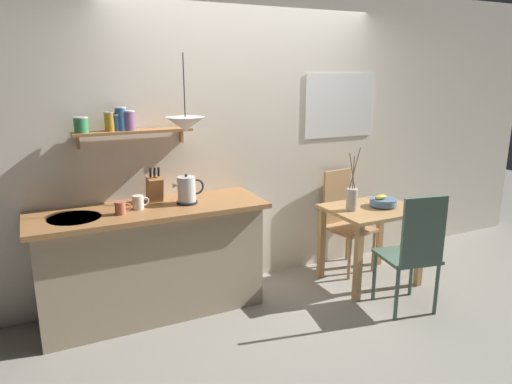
{
  "coord_description": "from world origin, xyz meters",
  "views": [
    {
      "loc": [
        -1.79,
        -3.21,
        1.94
      ],
      "look_at": [
        -0.1,
        0.25,
        0.95
      ],
      "focal_mm": 32.73,
      "sensor_mm": 36.0,
      "label": 1
    }
  ],
  "objects_px": {
    "coffee_mug_by_sink": "(121,208)",
    "dining_table": "(371,222)",
    "twig_vase": "(352,199)",
    "fruit_bowl": "(383,202)",
    "pendant_lamp": "(185,124)",
    "dining_chair_far": "(343,217)",
    "coffee_mug_spare": "(139,202)",
    "knife_block": "(155,188)",
    "electric_kettle": "(187,190)",
    "dining_chair_near": "(414,249)"
  },
  "relations": [
    {
      "from": "coffee_mug_by_sink",
      "to": "dining_table",
      "type": "bearing_deg",
      "value": -5.03
    },
    {
      "from": "twig_vase",
      "to": "fruit_bowl",
      "type": "bearing_deg",
      "value": -5.37
    },
    {
      "from": "dining_table",
      "to": "coffee_mug_by_sink",
      "type": "xyz_separation_m",
      "value": [
        -2.22,
        0.2,
        0.37
      ]
    },
    {
      "from": "pendant_lamp",
      "to": "dining_chair_far",
      "type": "bearing_deg",
      "value": 8.4
    },
    {
      "from": "coffee_mug_spare",
      "to": "fruit_bowl",
      "type": "bearing_deg",
      "value": -7.68
    },
    {
      "from": "fruit_bowl",
      "to": "coffee_mug_by_sink",
      "type": "relative_size",
      "value": 2.05
    },
    {
      "from": "fruit_bowl",
      "to": "knife_block",
      "type": "relative_size",
      "value": 0.85
    },
    {
      "from": "dining_table",
      "to": "dining_chair_far",
      "type": "relative_size",
      "value": 0.82
    },
    {
      "from": "fruit_bowl",
      "to": "pendant_lamp",
      "type": "bearing_deg",
      "value": 174.65
    },
    {
      "from": "fruit_bowl",
      "to": "electric_kettle",
      "type": "height_order",
      "value": "electric_kettle"
    },
    {
      "from": "dining_chair_near",
      "to": "coffee_mug_by_sink",
      "type": "bearing_deg",
      "value": 159.01
    },
    {
      "from": "knife_block",
      "to": "coffee_mug_by_sink",
      "type": "distance_m",
      "value": 0.41
    },
    {
      "from": "fruit_bowl",
      "to": "pendant_lamp",
      "type": "height_order",
      "value": "pendant_lamp"
    },
    {
      "from": "pendant_lamp",
      "to": "dining_table",
      "type": "bearing_deg",
      "value": -5.12
    },
    {
      "from": "fruit_bowl",
      "to": "knife_block",
      "type": "bearing_deg",
      "value": 167.21
    },
    {
      "from": "fruit_bowl",
      "to": "knife_block",
      "type": "distance_m",
      "value": 2.07
    },
    {
      "from": "electric_kettle",
      "to": "pendant_lamp",
      "type": "distance_m",
      "value": 0.55
    },
    {
      "from": "fruit_bowl",
      "to": "electric_kettle",
      "type": "relative_size",
      "value": 0.95
    },
    {
      "from": "knife_block",
      "to": "coffee_mug_spare",
      "type": "xyz_separation_m",
      "value": [
        -0.17,
        -0.16,
        -0.06
      ]
    },
    {
      "from": "twig_vase",
      "to": "knife_block",
      "type": "bearing_deg",
      "value": 165.78
    },
    {
      "from": "fruit_bowl",
      "to": "coffee_mug_spare",
      "type": "distance_m",
      "value": 2.2
    },
    {
      "from": "dining_table",
      "to": "electric_kettle",
      "type": "bearing_deg",
      "value": 171.08
    },
    {
      "from": "dining_table",
      "to": "electric_kettle",
      "type": "relative_size",
      "value": 3.15
    },
    {
      "from": "dining_chair_far",
      "to": "fruit_bowl",
      "type": "distance_m",
      "value": 0.5
    },
    {
      "from": "dining_chair_near",
      "to": "dining_chair_far",
      "type": "height_order",
      "value": "dining_chair_near"
    },
    {
      "from": "knife_block",
      "to": "pendant_lamp",
      "type": "relative_size",
      "value": 0.51
    },
    {
      "from": "electric_kettle",
      "to": "coffee_mug_by_sink",
      "type": "xyz_separation_m",
      "value": [
        -0.54,
        -0.07,
        -0.06
      ]
    },
    {
      "from": "pendant_lamp",
      "to": "electric_kettle",
      "type": "bearing_deg",
      "value": 76.13
    },
    {
      "from": "twig_vase",
      "to": "knife_block",
      "type": "xyz_separation_m",
      "value": [
        -1.67,
        0.42,
        0.19
      ]
    },
    {
      "from": "dining_chair_far",
      "to": "coffee_mug_spare",
      "type": "distance_m",
      "value": 2.1
    },
    {
      "from": "twig_vase",
      "to": "electric_kettle",
      "type": "relative_size",
      "value": 2.22
    },
    {
      "from": "pendant_lamp",
      "to": "dining_chair_near",
      "type": "bearing_deg",
      "value": -25.54
    },
    {
      "from": "dining_table",
      "to": "twig_vase",
      "type": "bearing_deg",
      "value": 176.32
    },
    {
      "from": "fruit_bowl",
      "to": "twig_vase",
      "type": "bearing_deg",
      "value": 174.63
    },
    {
      "from": "twig_vase",
      "to": "pendant_lamp",
      "type": "distance_m",
      "value": 1.66
    },
    {
      "from": "twig_vase",
      "to": "knife_block",
      "type": "height_order",
      "value": "twig_vase"
    },
    {
      "from": "coffee_mug_by_sink",
      "to": "pendant_lamp",
      "type": "distance_m",
      "value": 0.79
    },
    {
      "from": "dining_chair_near",
      "to": "knife_block",
      "type": "bearing_deg",
      "value": 149.7
    },
    {
      "from": "coffee_mug_spare",
      "to": "knife_block",
      "type": "bearing_deg",
      "value": 43.96
    },
    {
      "from": "dining_table",
      "to": "coffee_mug_by_sink",
      "type": "relative_size",
      "value": 6.78
    },
    {
      "from": "knife_block",
      "to": "pendant_lamp",
      "type": "distance_m",
      "value": 0.64
    },
    {
      "from": "coffee_mug_by_sink",
      "to": "dining_chair_far",
      "type": "bearing_deg",
      "value": 5.39
    },
    {
      "from": "electric_kettle",
      "to": "dining_chair_near",
      "type": "bearing_deg",
      "value": -29.04
    },
    {
      "from": "coffee_mug_by_sink",
      "to": "twig_vase",
      "type": "bearing_deg",
      "value": -5.18
    },
    {
      "from": "coffee_mug_by_sink",
      "to": "pendant_lamp",
      "type": "relative_size",
      "value": 0.21
    },
    {
      "from": "coffee_mug_spare",
      "to": "pendant_lamp",
      "type": "relative_size",
      "value": 0.23
    },
    {
      "from": "twig_vase",
      "to": "coffee_mug_by_sink",
      "type": "relative_size",
      "value": 4.78
    },
    {
      "from": "knife_block",
      "to": "pendant_lamp",
      "type": "xyz_separation_m",
      "value": [
        0.19,
        -0.29,
        0.54
      ]
    },
    {
      "from": "twig_vase",
      "to": "coffee_mug_spare",
      "type": "bearing_deg",
      "value": 171.9
    },
    {
      "from": "dining_chair_far",
      "to": "dining_table",
      "type": "bearing_deg",
      "value": -87.62
    }
  ]
}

